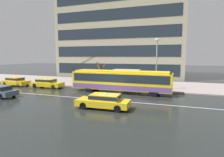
# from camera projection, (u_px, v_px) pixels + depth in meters

# --- Properties ---
(ground_plane) EXTENTS (160.00, 160.00, 0.00)m
(ground_plane) POSITION_uv_depth(u_px,v_px,m) (107.00, 97.00, 20.36)
(ground_plane) COLOR #222625
(sidewalk_slab) EXTENTS (80.00, 10.00, 0.14)m
(sidewalk_slab) POSITION_uv_depth(u_px,v_px,m) (129.00, 84.00, 29.56)
(sidewalk_slab) COLOR gray
(sidewalk_slab) RESTS_ON ground_plane
(lane_centre_line) EXTENTS (72.00, 0.14, 0.01)m
(lane_centre_line) POSITION_uv_depth(u_px,v_px,m) (103.00, 100.00, 19.23)
(lane_centre_line) COLOR silver
(lane_centre_line) RESTS_ON ground_plane
(trolleybus) EXTENTS (13.23, 2.58, 5.07)m
(trolleybus) POSITION_uv_depth(u_px,v_px,m) (121.00, 80.00, 23.02)
(trolleybus) COLOR yellow
(trolleybus) RESTS_ON ground_plane
(taxi_queued_behind_bus) EXTENTS (4.72, 1.94, 1.39)m
(taxi_queued_behind_bus) POSITION_uv_depth(u_px,v_px,m) (47.00, 83.00, 26.65)
(taxi_queued_behind_bus) COLOR yellow
(taxi_queued_behind_bus) RESTS_ON ground_plane
(taxi_oncoming_near) EXTENTS (4.66, 1.88, 1.39)m
(taxi_oncoming_near) POSITION_uv_depth(u_px,v_px,m) (104.00, 101.00, 15.97)
(taxi_oncoming_near) COLOR yellow
(taxi_oncoming_near) RESTS_ON ground_plane
(taxi_far_behind) EXTENTS (4.36, 2.07, 1.39)m
(taxi_far_behind) POSITION_uv_depth(u_px,v_px,m) (16.00, 81.00, 28.48)
(taxi_far_behind) COLOR yellow
(taxi_far_behind) RESTS_ON ground_plane
(bus_shelter) EXTENTS (3.65, 1.70, 2.51)m
(bus_shelter) POSITION_uv_depth(u_px,v_px,m) (127.00, 74.00, 26.18)
(bus_shelter) COLOR gray
(bus_shelter) RESTS_ON sidewalk_slab
(pedestrian_at_shelter) EXTENTS (1.46, 1.46, 1.92)m
(pedestrian_at_shelter) POSITION_uv_depth(u_px,v_px,m) (140.00, 77.00, 24.94)
(pedestrian_at_shelter) COLOR navy
(pedestrian_at_shelter) RESTS_ON sidewalk_slab
(pedestrian_approaching_curb) EXTENTS (0.46, 0.46, 1.65)m
(pedestrian_approaching_curb) POSITION_uv_depth(u_px,v_px,m) (162.00, 81.00, 25.33)
(pedestrian_approaching_curb) COLOR #20232E
(pedestrian_approaching_curb) RESTS_ON sidewalk_slab
(street_lamp) EXTENTS (0.60, 0.32, 6.59)m
(street_lamp) POSITION_uv_depth(u_px,v_px,m) (157.00, 60.00, 23.69)
(street_lamp) COLOR gray
(street_lamp) RESTS_ON sidewalk_slab
(street_tree_bare) EXTENTS (1.44, 1.91, 3.55)m
(street_tree_bare) POSITION_uv_depth(u_px,v_px,m) (100.00, 73.00, 27.62)
(street_tree_bare) COLOR brown
(street_tree_bare) RESTS_ON sidewalk_slab
(office_tower_corner_left) EXTENTS (27.29, 14.23, 18.20)m
(office_tower_corner_left) POSITION_uv_depth(u_px,v_px,m) (123.00, 36.00, 42.77)
(office_tower_corner_left) COLOR #A09A7F
(office_tower_corner_left) RESTS_ON ground_plane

